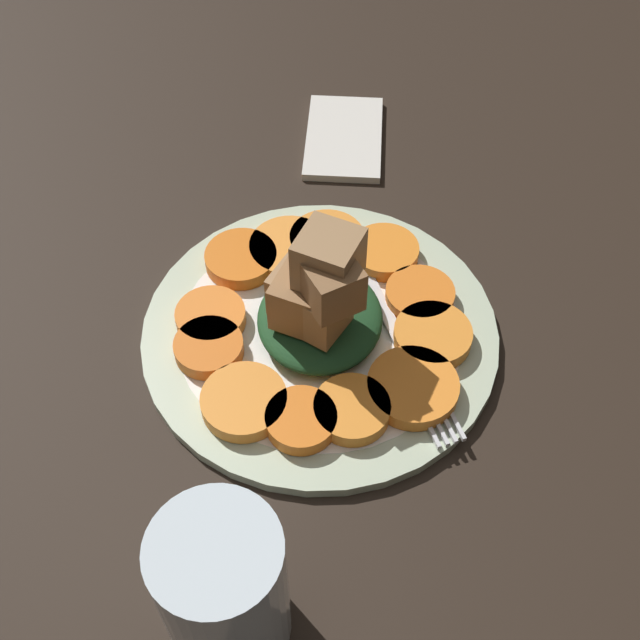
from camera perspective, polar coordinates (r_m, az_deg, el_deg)
name	(u,v)px	position (r cm, az deg, el deg)	size (l,w,h in cm)	color
table_slab	(320,343)	(66.92, 0.00, -1.65)	(120.00, 120.00, 2.00)	black
plate	(320,332)	(65.71, 0.00, -0.86)	(29.07, 29.07, 1.05)	beige
carrot_slice_0	(332,241)	(70.79, 0.88, 5.64)	(6.59, 6.59, 1.30)	orange
carrot_slice_1	(289,249)	(70.17, -2.20, 5.08)	(6.97, 6.97, 1.30)	orange
carrot_slice_2	(241,259)	(69.65, -5.64, 4.36)	(6.23, 6.23, 1.30)	orange
carrot_slice_3	(212,313)	(65.98, -7.72, 0.51)	(5.72, 5.72, 1.30)	orange
carrot_slice_4	(209,347)	(63.83, -7.91, -1.95)	(5.51, 5.51, 1.30)	orange
carrot_slice_5	(244,402)	(60.64, -5.42, -5.79)	(6.54, 6.54, 1.30)	orange
carrot_slice_6	(301,420)	(59.53, -1.35, -7.13)	(5.37, 5.37, 1.30)	orange
carrot_slice_7	(352,409)	(60.04, 2.28, -6.38)	(5.78, 5.78, 1.30)	orange
carrot_slice_8	(413,387)	(61.47, 6.61, -4.78)	(7.03, 7.03, 1.30)	orange
carrot_slice_9	(433,336)	(64.56, 8.01, -1.11)	(6.27, 6.27, 1.30)	orange
carrot_slice_10	(420,295)	(67.09, 7.11, 1.76)	(5.75, 5.75, 1.30)	orange
carrot_slice_11	(385,252)	(70.08, 4.62, 4.84)	(5.93, 5.93, 1.30)	orange
center_pile	(318,303)	(61.87, -0.18, 1.22)	(11.21, 10.09, 11.08)	#1E4723
fork	(406,352)	(63.86, 6.10, -2.31)	(17.63, 8.73, 0.40)	silver
water_glass	(224,590)	(49.73, -6.87, -18.53)	(7.62, 7.62, 12.21)	silver
napkin	(344,138)	(83.47, 1.71, 12.83)	(12.65, 7.59, 0.80)	silver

